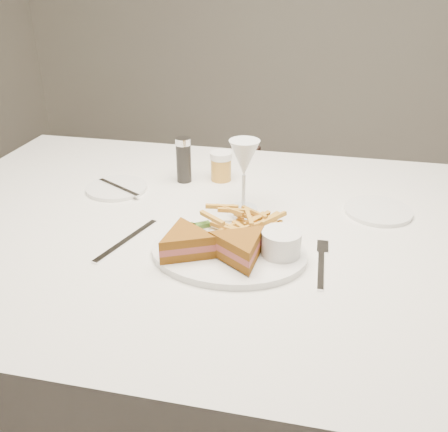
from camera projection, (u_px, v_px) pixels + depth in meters
name	position (u px, v px, depth m)	size (l,w,h in m)	color
table	(230.00, 352.00, 1.31)	(1.55, 1.04, 0.75)	silver
chair_far	(299.00, 232.00, 2.01)	(0.61, 0.57, 0.63)	#46312B
table_setting	(232.00, 219.00, 1.09)	(0.82, 0.57, 0.18)	white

